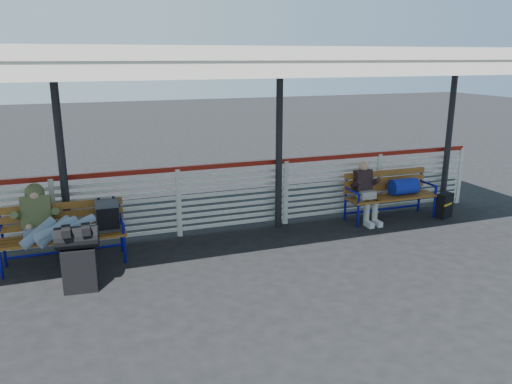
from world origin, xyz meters
name	(u,v)px	position (x,y,z in m)	size (l,w,h in m)	color
ground	(207,280)	(0.00, 0.00, 0.00)	(60.00, 60.00, 0.00)	black
fence	(178,200)	(0.00, 1.90, 0.66)	(12.08, 0.08, 1.24)	silver
canopy	(186,57)	(0.00, 0.87, 3.04)	(12.60, 3.60, 3.16)	silver
luggage_stack	(79,256)	(-1.67, 0.27, 0.49)	(0.57, 0.36, 0.90)	black
bench_left	(79,224)	(-1.64, 1.30, 0.61)	(1.80, 0.56, 0.96)	#93591C
bench_right	(395,189)	(4.13, 1.49, 0.58)	(1.80, 0.56, 0.92)	#93591C
traveler_man	(50,226)	(-2.01, 0.95, 0.73)	(0.93, 1.64, 0.77)	#7E90AA
companion_person	(366,191)	(3.47, 1.48, 0.60)	(0.32, 0.66, 1.15)	#ABA79B
suitcase_side	(444,205)	(5.07, 1.18, 0.24)	(0.39, 0.32, 0.48)	black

